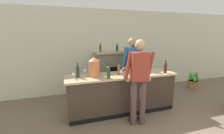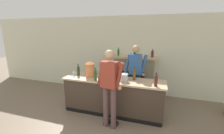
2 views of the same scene
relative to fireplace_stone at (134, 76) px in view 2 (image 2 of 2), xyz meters
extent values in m
cube|color=silver|center=(-0.25, 0.26, 0.67)|extent=(12.00, 0.07, 2.75)
cube|color=#3B2F24|center=(-0.33, -1.37, -0.24)|extent=(2.66, 0.63, 0.93)
cube|color=tan|center=(-0.33, -1.37, 0.24)|extent=(2.73, 0.70, 0.04)
cube|color=black|center=(-0.33, -1.69, -0.66)|extent=(2.61, 0.01, 0.10)
cube|color=gray|center=(0.00, 0.01, -0.04)|extent=(1.35, 0.44, 1.33)
cube|color=black|center=(0.00, -0.23, -0.22)|extent=(0.74, 0.02, 0.85)
cube|color=tan|center=(0.00, -0.01, 0.65)|extent=(1.51, 0.52, 0.07)
cylinder|color=#184F19|center=(-0.56, -0.01, 0.79)|extent=(0.07, 0.07, 0.21)
cylinder|color=#184F19|center=(-0.56, -0.01, 0.93)|extent=(0.03, 0.03, 0.07)
cylinder|color=black|center=(0.00, -0.01, 0.78)|extent=(0.07, 0.07, 0.19)
cylinder|color=black|center=(0.00, -0.01, 0.91)|extent=(0.03, 0.03, 0.06)
cylinder|color=#4D1D18|center=(0.58, -0.01, 0.79)|extent=(0.08, 0.08, 0.20)
cylinder|color=#4D1D18|center=(0.58, -0.01, 0.92)|extent=(0.03, 0.03, 0.07)
cylinder|color=#523A39|center=(-0.11, -2.05, -0.21)|extent=(0.13, 0.13, 1.00)
cube|color=black|center=(-0.10, -1.98, -0.67)|extent=(0.14, 0.25, 0.07)
cylinder|color=#523A39|center=(-0.31, -2.01, -0.21)|extent=(0.13, 0.13, 1.00)
cube|color=black|center=(-0.30, -1.94, -0.67)|extent=(0.14, 0.25, 0.07)
cube|color=maroon|center=(-0.21, -2.03, 0.59)|extent=(0.39, 0.28, 0.58)
cylinder|color=maroon|center=(0.02, -2.05, 0.60)|extent=(0.20, 0.08, 0.57)
sphere|color=tan|center=(0.02, -2.03, 0.30)|extent=(0.09, 0.09, 0.09)
cylinder|color=maroon|center=(-0.43, -1.97, 0.60)|extent=(0.20, 0.08, 0.57)
sphere|color=tan|center=(-0.43, -1.95, 0.30)|extent=(0.09, 0.09, 0.09)
sphere|color=tan|center=(-0.21, -2.03, 1.03)|extent=(0.21, 0.21, 0.21)
cylinder|color=#324044|center=(0.07, -0.82, -0.21)|extent=(0.13, 0.13, 1.01)
cube|color=black|center=(0.08, -0.89, -0.67)|extent=(0.13, 0.25, 0.07)
cylinder|color=#324044|center=(0.27, -0.80, -0.21)|extent=(0.13, 0.13, 1.01)
cube|color=black|center=(0.28, -0.87, -0.67)|extent=(0.13, 0.25, 0.07)
cube|color=#2F5B96|center=(0.17, -0.81, 0.59)|extent=(0.38, 0.26, 0.58)
cylinder|color=#2F5B96|center=(-0.06, -0.86, 0.60)|extent=(0.20, 0.08, 0.57)
sphere|color=tan|center=(-0.06, -0.88, 0.30)|extent=(0.09, 0.09, 0.09)
cylinder|color=#2F5B96|center=(0.40, -0.81, 0.60)|extent=(0.20, 0.08, 0.57)
sphere|color=tan|center=(0.40, -0.83, 0.30)|extent=(0.09, 0.09, 0.09)
sphere|color=tan|center=(0.17, -0.81, 1.03)|extent=(0.21, 0.21, 0.21)
cylinder|color=#CE7441|center=(-1.02, -1.35, 0.45)|extent=(0.25, 0.25, 0.37)
cone|color=#CE7441|center=(-1.02, -1.35, 0.67)|extent=(0.26, 0.26, 0.08)
cylinder|color=#B29333|center=(-1.02, -1.50, 0.33)|extent=(0.02, 0.04, 0.02)
cylinder|color=silver|center=(-0.04, -1.42, 0.35)|extent=(0.22, 0.22, 0.17)
cylinder|color=silver|center=(-0.04, -1.42, 0.44)|extent=(0.23, 0.23, 0.01)
cylinder|color=#20321F|center=(-1.39, -1.33, 0.38)|extent=(0.08, 0.08, 0.24)
sphere|color=#20321F|center=(-1.39, -1.33, 0.50)|extent=(0.07, 0.07, 0.07)
cylinder|color=#20321F|center=(-1.39, -1.33, 0.55)|extent=(0.03, 0.03, 0.09)
cylinder|color=black|center=(-1.39, -1.33, 0.60)|extent=(0.03, 0.03, 0.01)
cylinder|color=brown|center=(-0.41, -1.36, 0.37)|extent=(0.08, 0.08, 0.20)
sphere|color=brown|center=(-0.41, -1.36, 0.47)|extent=(0.07, 0.07, 0.07)
cylinder|color=brown|center=(-0.41, -1.36, 0.51)|extent=(0.03, 0.03, 0.08)
cylinder|color=black|center=(-0.41, -1.36, 0.55)|extent=(0.03, 0.03, 0.01)
cylinder|color=#521F1F|center=(0.77, -1.56, 0.38)|extent=(0.08, 0.08, 0.23)
sphere|color=#521F1F|center=(0.77, -1.56, 0.49)|extent=(0.07, 0.07, 0.07)
cylinder|color=#521F1F|center=(0.77, -1.56, 0.54)|extent=(0.03, 0.03, 0.09)
cylinder|color=black|center=(0.77, -1.56, 0.59)|extent=(0.03, 0.03, 0.01)
cylinder|color=brown|center=(0.21, -1.25, 0.38)|extent=(0.08, 0.08, 0.23)
sphere|color=brown|center=(0.21, -1.25, 0.49)|extent=(0.07, 0.07, 0.07)
cylinder|color=brown|center=(0.21, -1.25, 0.54)|extent=(0.03, 0.03, 0.09)
cylinder|color=black|center=(0.21, -1.25, 0.59)|extent=(0.03, 0.03, 0.01)
cylinder|color=#214D2C|center=(-0.74, -1.59, 0.38)|extent=(0.08, 0.08, 0.23)
sphere|color=#214D2C|center=(-0.74, -1.59, 0.50)|extent=(0.07, 0.07, 0.07)
cylinder|color=#214D2C|center=(-0.74, -1.59, 0.54)|extent=(0.03, 0.03, 0.09)
cylinder|color=black|center=(-0.74, -1.59, 0.59)|extent=(0.03, 0.03, 0.01)
cylinder|color=silver|center=(-1.49, -1.42, 0.27)|extent=(0.06, 0.06, 0.01)
cylinder|color=silver|center=(-1.49, -1.42, 0.31)|extent=(0.01, 0.01, 0.09)
cone|color=silver|center=(-1.49, -1.42, 0.40)|extent=(0.08, 0.08, 0.08)
cylinder|color=silver|center=(-0.26, -1.23, 0.27)|extent=(0.06, 0.06, 0.01)
cylinder|color=silver|center=(-0.26, -1.23, 0.31)|extent=(0.01, 0.01, 0.08)
cone|color=silver|center=(-0.26, -1.23, 0.39)|extent=(0.07, 0.07, 0.09)
cylinder|color=silver|center=(-1.21, -1.17, 0.27)|extent=(0.07, 0.07, 0.01)
cylinder|color=silver|center=(-1.21, -1.17, 0.31)|extent=(0.01, 0.01, 0.09)
cone|color=silver|center=(-1.21, -1.17, 0.39)|extent=(0.09, 0.09, 0.07)
cylinder|color=silver|center=(-0.41, -1.51, 0.27)|extent=(0.06, 0.06, 0.01)
cylinder|color=silver|center=(-0.41, -1.51, 0.31)|extent=(0.01, 0.01, 0.08)
cone|color=silver|center=(-0.41, -1.51, 0.39)|extent=(0.08, 0.08, 0.08)
camera|label=1|loc=(-1.63, -4.70, 1.21)|focal=24.00mm
camera|label=2|loc=(0.80, -5.01, 1.51)|focal=24.00mm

